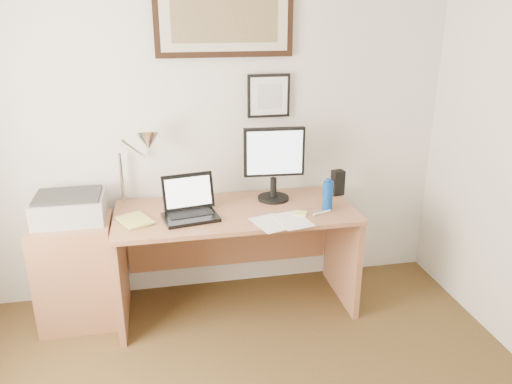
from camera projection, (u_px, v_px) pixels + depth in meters
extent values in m
cube|color=silver|center=(205.00, 126.00, 3.49)|extent=(3.50, 0.02, 2.50)
cube|color=#955D3E|center=(77.00, 272.00, 3.33)|extent=(0.50, 0.40, 0.73)
cylinder|color=#0B3C95|center=(328.00, 196.00, 3.32)|extent=(0.07, 0.07, 0.20)
cylinder|color=#0B3C95|center=(328.00, 180.00, 3.29)|extent=(0.04, 0.04, 0.02)
cube|color=black|center=(338.00, 183.00, 3.60)|extent=(0.09, 0.08, 0.18)
cube|color=white|center=(271.00, 223.00, 3.14)|extent=(0.26, 0.31, 0.00)
cube|color=white|center=(292.00, 220.00, 3.18)|extent=(0.24, 0.31, 0.00)
cube|color=#FDFF78|center=(300.00, 213.00, 3.27)|extent=(0.11, 0.11, 0.01)
cylinder|color=white|center=(322.00, 213.00, 3.28)|extent=(0.14, 0.06, 0.02)
imported|color=#CAC05F|center=(122.00, 224.00, 3.11)|extent=(0.26, 0.29, 0.02)
cube|color=#955D3E|center=(235.00, 212.00, 3.35)|extent=(1.60, 0.70, 0.03)
cube|color=#955D3E|center=(121.00, 273.00, 3.34)|extent=(0.04, 0.65, 0.72)
cube|color=#955D3E|center=(342.00, 252.00, 3.62)|extent=(0.04, 0.65, 0.72)
cube|color=#955D3E|center=(229.00, 231.00, 3.75)|extent=(1.50, 0.03, 0.55)
cube|color=black|center=(191.00, 217.00, 3.20)|extent=(0.38, 0.30, 0.02)
cube|color=black|center=(190.00, 213.00, 3.22)|extent=(0.30, 0.18, 0.00)
cube|color=black|center=(188.00, 191.00, 3.28)|extent=(0.35, 0.13, 0.23)
cube|color=white|center=(188.00, 192.00, 3.27)|extent=(0.30, 0.10, 0.18)
cylinder|color=black|center=(273.00, 198.00, 3.53)|extent=(0.22, 0.22, 0.02)
cylinder|color=black|center=(273.00, 187.00, 3.51)|extent=(0.04, 0.04, 0.14)
cube|color=black|center=(274.00, 152.00, 3.41)|extent=(0.42, 0.06, 0.34)
cube|color=silver|center=(275.00, 153.00, 3.39)|extent=(0.38, 0.03, 0.30)
cube|color=#A1A1A3|center=(70.00, 209.00, 3.21)|extent=(0.44, 0.34, 0.16)
cube|color=#2C2C2C|center=(68.00, 195.00, 3.18)|extent=(0.40, 0.30, 0.02)
cylinder|color=silver|center=(122.00, 178.00, 3.42)|extent=(0.02, 0.02, 0.36)
cylinder|color=silver|center=(134.00, 149.00, 3.30)|extent=(0.15, 0.23, 0.19)
cone|color=silver|center=(148.00, 141.00, 3.25)|extent=(0.16, 0.18, 0.15)
cube|color=black|center=(224.00, 20.00, 3.25)|extent=(0.92, 0.03, 0.47)
cube|color=beige|center=(225.00, 20.00, 3.23)|extent=(0.84, 0.01, 0.39)
cube|color=brown|center=(225.00, 20.00, 3.23)|extent=(0.70, 0.00, 0.28)
cube|color=black|center=(269.00, 96.00, 3.48)|extent=(0.30, 0.02, 0.30)
cube|color=white|center=(269.00, 96.00, 3.46)|extent=(0.26, 0.00, 0.26)
cube|color=#B3B8BD|center=(269.00, 96.00, 3.46)|extent=(0.17, 0.00, 0.17)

